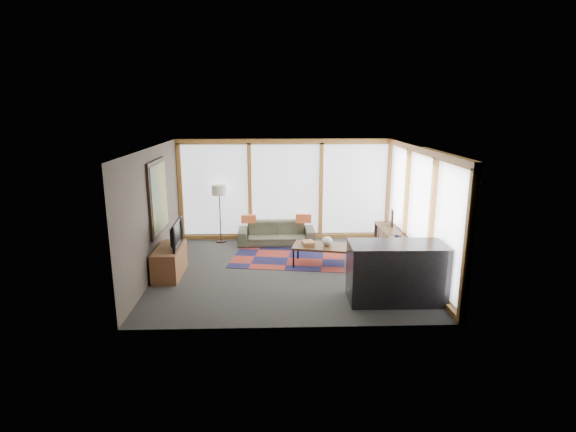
{
  "coord_description": "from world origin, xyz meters",
  "views": [
    {
      "loc": [
        -0.31,
        -8.95,
        3.39
      ],
      "look_at": [
        0.0,
        0.4,
        1.1
      ],
      "focal_mm": 28.0,
      "sensor_mm": 36.0,
      "label": 1
    }
  ],
  "objects_px": {
    "floor_lamp": "(220,214)",
    "television": "(173,234)",
    "sofa": "(276,233)",
    "bookshelf": "(395,247)",
    "coffee_table": "(324,255)",
    "bar_counter": "(396,272)",
    "tv_console": "(170,261)"
  },
  "relations": [
    {
      "from": "bookshelf",
      "to": "bar_counter",
      "type": "xyz_separation_m",
      "value": [
        -0.57,
        -2.18,
        0.23
      ]
    },
    {
      "from": "bar_counter",
      "to": "floor_lamp",
      "type": "bearing_deg",
      "value": 134.57
    },
    {
      "from": "bookshelf",
      "to": "television",
      "type": "xyz_separation_m",
      "value": [
        -4.79,
        -0.77,
        0.57
      ]
    },
    {
      "from": "coffee_table",
      "to": "floor_lamp",
      "type": "bearing_deg",
      "value": 143.42
    },
    {
      "from": "floor_lamp",
      "to": "bookshelf",
      "type": "xyz_separation_m",
      "value": [
        4.1,
        -1.53,
        -0.45
      ]
    },
    {
      "from": "sofa",
      "to": "tv_console",
      "type": "xyz_separation_m",
      "value": [
        -2.21,
        -2.12,
        0.02
      ]
    },
    {
      "from": "bookshelf",
      "to": "coffee_table",
      "type": "bearing_deg",
      "value": -169.83
    },
    {
      "from": "sofa",
      "to": "bookshelf",
      "type": "relative_size",
      "value": 0.81
    },
    {
      "from": "coffee_table",
      "to": "bar_counter",
      "type": "bearing_deg",
      "value": -60.37
    },
    {
      "from": "sofa",
      "to": "tv_console",
      "type": "distance_m",
      "value": 3.06
    },
    {
      "from": "coffee_table",
      "to": "bookshelf",
      "type": "relative_size",
      "value": 0.56
    },
    {
      "from": "sofa",
      "to": "television",
      "type": "relative_size",
      "value": 2.05
    },
    {
      "from": "television",
      "to": "sofa",
      "type": "bearing_deg",
      "value": -46.92
    },
    {
      "from": "floor_lamp",
      "to": "bar_counter",
      "type": "relative_size",
      "value": 0.89
    },
    {
      "from": "sofa",
      "to": "bookshelf",
      "type": "height_order",
      "value": "bookshelf"
    },
    {
      "from": "floor_lamp",
      "to": "tv_console",
      "type": "bearing_deg",
      "value": -108.56
    },
    {
      "from": "floor_lamp",
      "to": "bar_counter",
      "type": "xyz_separation_m",
      "value": [
        3.52,
        -3.7,
        -0.21
      ]
    },
    {
      "from": "sofa",
      "to": "floor_lamp",
      "type": "xyz_separation_m",
      "value": [
        -1.43,
        0.21,
        0.46
      ]
    },
    {
      "from": "television",
      "to": "bar_counter",
      "type": "xyz_separation_m",
      "value": [
        4.22,
        -1.41,
        -0.34
      ]
    },
    {
      "from": "television",
      "to": "bookshelf",
      "type": "bearing_deg",
      "value": -82.27
    },
    {
      "from": "sofa",
      "to": "coffee_table",
      "type": "xyz_separation_m",
      "value": [
        1.03,
        -1.61,
        -0.06
      ]
    },
    {
      "from": "television",
      "to": "bar_counter",
      "type": "height_order",
      "value": "television"
    },
    {
      "from": "coffee_table",
      "to": "bookshelf",
      "type": "height_order",
      "value": "bookshelf"
    },
    {
      "from": "coffee_table",
      "to": "bar_counter",
      "type": "height_order",
      "value": "bar_counter"
    },
    {
      "from": "sofa",
      "to": "floor_lamp",
      "type": "height_order",
      "value": "floor_lamp"
    },
    {
      "from": "sofa",
      "to": "bar_counter",
      "type": "height_order",
      "value": "bar_counter"
    },
    {
      "from": "sofa",
      "to": "coffee_table",
      "type": "distance_m",
      "value": 1.91
    },
    {
      "from": "bookshelf",
      "to": "bar_counter",
      "type": "height_order",
      "value": "bar_counter"
    },
    {
      "from": "bookshelf",
      "to": "television",
      "type": "bearing_deg",
      "value": -170.93
    },
    {
      "from": "floor_lamp",
      "to": "television",
      "type": "height_order",
      "value": "floor_lamp"
    },
    {
      "from": "floor_lamp",
      "to": "sofa",
      "type": "bearing_deg",
      "value": -8.48
    },
    {
      "from": "floor_lamp",
      "to": "television",
      "type": "relative_size",
      "value": 1.6
    }
  ]
}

